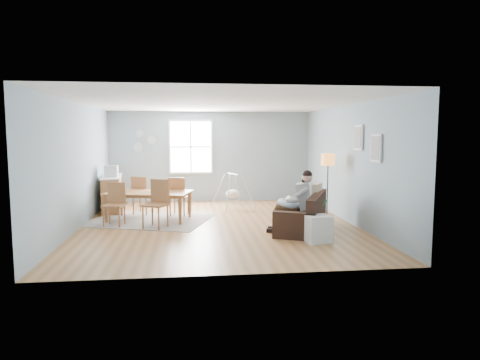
{
  "coord_description": "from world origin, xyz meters",
  "views": [
    {
      "loc": [
        -0.61,
        -9.44,
        2.0
      ],
      "look_at": [
        0.49,
        0.01,
        1.0
      ],
      "focal_mm": 32.0,
      "sensor_mm": 36.0,
      "label": 1
    }
  ],
  "objects": [
    {
      "name": "toddler",
      "position": [
        1.77,
        -0.56,
        0.65
      ],
      "size": [
        0.5,
        0.35,
        0.74
      ],
      "color": "silver",
      "rests_on": "sofa"
    },
    {
      "name": "green_throw",
      "position": [
        1.95,
        -0.14,
        0.5
      ],
      "size": [
        1.13,
        1.07,
        0.04
      ],
      "primitive_type": "cube",
      "rotation": [
        0.0,
        0.0,
        -0.43
      ],
      "color": "#155D19",
      "rests_on": "sofa"
    },
    {
      "name": "infant",
      "position": [
        1.41,
        -0.88,
        0.68
      ],
      "size": [
        0.15,
        0.34,
        0.13
      ],
      "color": "white",
      "rests_on": "nursing_pillow"
    },
    {
      "name": "chair_se",
      "position": [
        -1.33,
        -0.13,
        0.6
      ],
      "size": [
        0.63,
        0.63,
        1.04
      ],
      "color": "#9C6035",
      "rests_on": "rug"
    },
    {
      "name": "wall_plates",
      "position": [
        -2.0,
        3.47,
        1.83
      ],
      "size": [
        0.67,
        0.02,
        0.66
      ],
      "color": "#A3BEC4",
      "rests_on": "room"
    },
    {
      "name": "storage_cube",
      "position": [
        1.74,
        -1.78,
        0.25
      ],
      "size": [
        0.51,
        0.47,
        0.5
      ],
      "color": "white",
      "rests_on": "room"
    },
    {
      "name": "counter",
      "position": [
        -2.7,
        2.16,
        0.47
      ],
      "size": [
        0.68,
        1.7,
        0.93
      ],
      "color": "#9C5D33",
      "rests_on": "room"
    },
    {
      "name": "chair_ne",
      "position": [
        -0.93,
        1.13,
        0.55
      ],
      "size": [
        0.54,
        0.54,
        0.97
      ],
      "color": "#9C6035",
      "rests_on": "rug"
    },
    {
      "name": "sofa",
      "position": [
        1.76,
        -0.76,
        0.28
      ],
      "size": [
        1.53,
        2.1,
        0.78
      ],
      "color": "black",
      "rests_on": "room"
    },
    {
      "name": "baby_swing",
      "position": [
        0.52,
        2.02,
        0.43
      ],
      "size": [
        1.23,
        1.24,
        0.96
      ],
      "color": "#BCBBC1",
      "rests_on": "room"
    },
    {
      "name": "father",
      "position": [
        1.54,
        -0.97,
        0.68
      ],
      "size": [
        0.99,
        0.63,
        1.3
      ],
      "color": "#9C9D9F",
      "rests_on": "sofa"
    },
    {
      "name": "monitor",
      "position": [
        -2.65,
        1.85,
        1.08
      ],
      "size": [
        0.32,
        0.3,
        0.3
      ],
      "color": "#BCBBC1",
      "rests_on": "counter"
    },
    {
      "name": "chair_sw",
      "position": [
        -2.28,
        0.17,
        0.54
      ],
      "size": [
        0.5,
        0.5,
        0.95
      ],
      "color": "#9C6035",
      "rests_on": "rug"
    },
    {
      "name": "beige_pillow",
      "position": [
        2.15,
        -0.38,
        0.71
      ],
      "size": [
        0.35,
        0.47,
        0.47
      ],
      "primitive_type": "cube",
      "rotation": [
        0.0,
        0.0,
        -0.53
      ],
      "color": "tan",
      "rests_on": "sofa"
    },
    {
      "name": "floor_lamp",
      "position": [
        2.6,
        0.28,
        1.3
      ],
      "size": [
        0.32,
        0.32,
        1.57
      ],
      "color": "black",
      "rests_on": "room"
    },
    {
      "name": "dining_table",
      "position": [
        -1.6,
        0.65,
        0.34
      ],
      "size": [
        2.13,
        1.5,
        0.68
      ],
      "primitive_type": "imported",
      "rotation": [
        0.0,
        0.0,
        -0.24
      ],
      "color": "#9C5D33",
      "rests_on": "rug"
    },
    {
      "name": "pictures",
      "position": [
        2.97,
        -1.05,
        1.85
      ],
      "size": [
        0.05,
        1.34,
        0.74
      ],
      "color": "silver",
      "rests_on": "room"
    },
    {
      "name": "rug",
      "position": [
        -1.6,
        0.65,
        0.01
      ],
      "size": [
        3.19,
        2.78,
        0.01
      ],
      "primitive_type": "cube",
      "rotation": [
        0.0,
        0.0,
        -0.32
      ],
      "color": "gray",
      "rests_on": "room"
    },
    {
      "name": "chair_nw",
      "position": [
        -1.86,
        1.43,
        0.56
      ],
      "size": [
        0.57,
        0.57,
        0.97
      ],
      "color": "#9C6035",
      "rests_on": "rug"
    },
    {
      "name": "room",
      "position": [
        0.0,
        0.0,
        2.42
      ],
      "size": [
        8.4,
        9.4,
        3.9
      ],
      "color": "olive"
    },
    {
      "name": "nursing_pillow",
      "position": [
        1.4,
        -0.91,
        0.6
      ],
      "size": [
        0.69,
        0.68,
        0.2
      ],
      "primitive_type": "torus",
      "rotation": [
        0.0,
        0.14,
        -0.53
      ],
      "color": "silver",
      "rests_on": "father"
    },
    {
      "name": "window",
      "position": [
        -0.6,
        3.46,
        1.65
      ],
      "size": [
        1.32,
        0.08,
        1.62
      ],
      "color": "silver",
      "rests_on": "room"
    }
  ]
}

